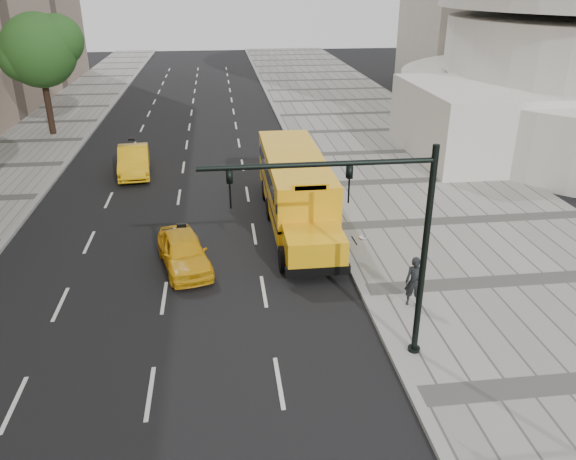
{
  "coord_description": "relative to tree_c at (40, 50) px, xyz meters",
  "views": [
    {
      "loc": [
        1.2,
        -22.35,
        10.19
      ],
      "look_at": [
        3.5,
        -4.0,
        1.9
      ],
      "focal_mm": 35.0,
      "sensor_mm": 36.0,
      "label": 1
    }
  ],
  "objects": [
    {
      "name": "sidewalk_museum",
      "position": [
        22.41,
        -18.59,
        -5.79
      ],
      "size": [
        12.0,
        140.0,
        0.15
      ],
      "primitive_type": "cube",
      "color": "gray",
      "rests_on": "ground"
    },
    {
      "name": "curb_far",
      "position": [
        2.41,
        -18.59,
        -5.79
      ],
      "size": [
        0.3,
        140.0,
        0.15
      ],
      "primitive_type": "cube",
      "color": "gray",
      "rests_on": "ground"
    },
    {
      "name": "school_bus",
      "position": [
        14.91,
        -17.23,
        -4.1
      ],
      "size": [
        2.96,
        11.56,
        3.19
      ],
      "color": "#FFB211",
      "rests_on": "ground"
    },
    {
      "name": "traffic_signal",
      "position": [
        15.6,
        -27.82,
        -1.77
      ],
      "size": [
        6.18,
        0.36,
        6.4
      ],
      "color": "black",
      "rests_on": "ground"
    },
    {
      "name": "taxi_far",
      "position": [
        6.73,
        -9.51,
        -5.08
      ],
      "size": [
        2.16,
        4.91,
        1.57
      ],
      "primitive_type": "imported",
      "rotation": [
        0.0,
        0.0,
        0.11
      ],
      "color": "#ECAA11",
      "rests_on": "ground"
    },
    {
      "name": "pedestrian",
      "position": [
        17.8,
        -25.34,
        -4.84
      ],
      "size": [
        0.74,
        0.62,
        1.74
      ],
      "primitive_type": "imported",
      "rotation": [
        0.0,
        0.0,
        -0.36
      ],
      "color": "black",
      "rests_on": "sidewalk_museum"
    },
    {
      "name": "tree_c",
      "position": [
        0.0,
        0.0,
        0.0
      ],
      "size": [
        5.52,
        4.91,
        8.28
      ],
      "color": "black",
      "rests_on": "ground"
    },
    {
      "name": "taxi_near",
      "position": [
        10.04,
        -21.41,
        -5.18
      ],
      "size": [
        2.52,
        4.31,
        1.38
      ],
      "primitive_type": "imported",
      "rotation": [
        0.0,
        0.0,
        0.23
      ],
      "color": "#ECAA11",
      "rests_on": "ground"
    },
    {
      "name": "curb_museum",
      "position": [
        16.41,
        -18.59,
        -5.79
      ],
      "size": [
        0.3,
        140.0,
        0.15
      ],
      "primitive_type": "cube",
      "color": "gray",
      "rests_on": "ground"
    },
    {
      "name": "ground",
      "position": [
        10.41,
        -18.59,
        -5.87
      ],
      "size": [
        140.0,
        140.0,
        0.0
      ],
      "primitive_type": "plane",
      "color": "black",
      "rests_on": "ground"
    }
  ]
}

